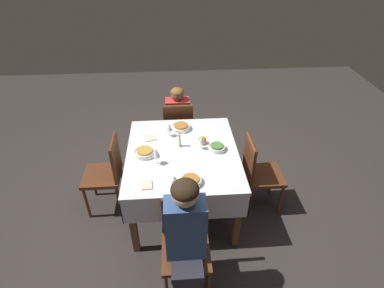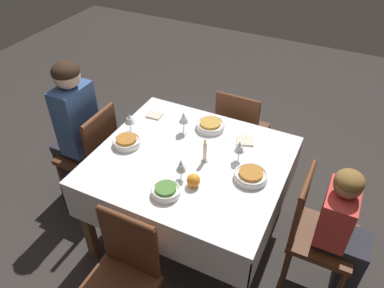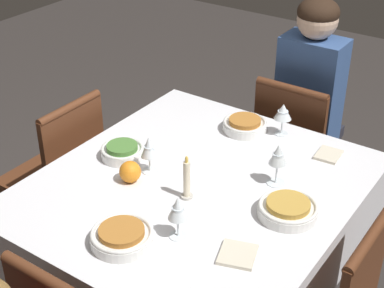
{
  "view_description": "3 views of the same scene",
  "coord_description": "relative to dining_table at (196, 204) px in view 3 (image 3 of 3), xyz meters",
  "views": [
    {
      "loc": [
        -2.37,
        0.07,
        2.57
      ],
      "look_at": [
        -0.04,
        -0.09,
        0.89
      ],
      "focal_mm": 28.0,
      "sensor_mm": 36.0,
      "label": 1
    },
    {
      "loc": [
        0.82,
        -1.66,
        2.37
      ],
      "look_at": [
        0.02,
        -0.02,
        0.91
      ],
      "focal_mm": 35.0,
      "sensor_mm": 36.0,
      "label": 2
    },
    {
      "loc": [
        1.5,
        1.02,
        2.01
      ],
      "look_at": [
        -0.04,
        -0.05,
        0.9
      ],
      "focal_mm": 55.0,
      "sensor_mm": 36.0,
      "label": 3
    }
  ],
  "objects": [
    {
      "name": "bowl_south",
      "position": [
        0.01,
        -0.35,
        0.12
      ],
      "size": [
        0.17,
        0.17,
        0.06
      ],
      "color": "white",
      "rests_on": "dining_table"
    },
    {
      "name": "dining_table",
      "position": [
        0.0,
        0.0,
        0.0
      ],
      "size": [
        1.24,
        1.11,
        0.77
      ],
      "color": "silver",
      "rests_on": "ground_plane"
    },
    {
      "name": "orange_fruit",
      "position": [
        0.13,
        -0.21,
        0.14
      ],
      "size": [
        0.08,
        0.08,
        0.08
      ],
      "primitive_type": "sphere",
      "color": "orange",
      "rests_on": "dining_table"
    },
    {
      "name": "wine_glass_west",
      "position": [
        -0.52,
        0.09,
        0.2
      ],
      "size": [
        0.07,
        0.07,
        0.14
      ],
      "color": "white",
      "rests_on": "dining_table"
    },
    {
      "name": "wine_glass_south",
      "position": [
        0.03,
        -0.19,
        0.2
      ],
      "size": [
        0.06,
        0.06,
        0.15
      ],
      "color": "white",
      "rests_on": "dining_table"
    },
    {
      "name": "bowl_east",
      "position": [
        0.42,
        -0.01,
        0.12
      ],
      "size": [
        0.21,
        0.21,
        0.06
      ],
      "color": "white",
      "rests_on": "dining_table"
    },
    {
      "name": "chair_south",
      "position": [
        -0.04,
        -0.79,
        -0.17
      ],
      "size": [
        0.39,
        0.39,
        0.89
      ],
      "color": "#562D19",
      "rests_on": "ground_plane"
    },
    {
      "name": "bowl_west",
      "position": [
        -0.46,
        -0.06,
        0.12
      ],
      "size": [
        0.19,
        0.19,
        0.06
      ],
      "color": "white",
      "rests_on": "dining_table"
    },
    {
      "name": "candle_centerpiece",
      "position": [
        0.09,
        0.02,
        0.17
      ],
      "size": [
        0.04,
        0.04,
        0.18
      ],
      "color": "beige",
      "rests_on": "dining_table"
    },
    {
      "name": "wine_glass_east",
      "position": [
        0.29,
        0.12,
        0.21
      ],
      "size": [
        0.07,
        0.07,
        0.16
      ],
      "color": "white",
      "rests_on": "dining_table"
    },
    {
      "name": "napkin_spare_side",
      "position": [
        0.26,
        0.33,
        0.1
      ],
      "size": [
        0.15,
        0.14,
        0.01
      ],
      "rotation": [
        0.0,
        0.0,
        0.32
      ],
      "color": "beige",
      "rests_on": "dining_table"
    },
    {
      "name": "wine_glass_north",
      "position": [
        -0.17,
        0.24,
        0.22
      ],
      "size": [
        0.07,
        0.07,
        0.17
      ],
      "color": "white",
      "rests_on": "dining_table"
    },
    {
      "name": "chair_west",
      "position": [
        -0.86,
        0.02,
        -0.17
      ],
      "size": [
        0.39,
        0.39,
        0.89
      ],
      "rotation": [
        0.0,
        0.0,
        -1.57
      ],
      "color": "#562D19",
      "rests_on": "ground_plane"
    },
    {
      "name": "bowl_north",
      "position": [
        -0.02,
        0.37,
        0.12
      ],
      "size": [
        0.21,
        0.21,
        0.06
      ],
      "color": "white",
      "rests_on": "dining_table"
    },
    {
      "name": "napkin_red_folded",
      "position": [
        -0.46,
        0.33,
        0.1
      ],
      "size": [
        0.12,
        0.1,
        0.01
      ],
      "rotation": [
        0.0,
        0.0,
        0.07
      ],
      "color": "beige",
      "rests_on": "dining_table"
    },
    {
      "name": "person_adult_denim",
      "position": [
        -1.0,
        0.02,
        0.03
      ],
      "size": [
        0.34,
        0.3,
        1.24
      ],
      "rotation": [
        0.0,
        0.0,
        -1.57
      ],
      "color": "#282833",
      "rests_on": "ground_plane"
    }
  ]
}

